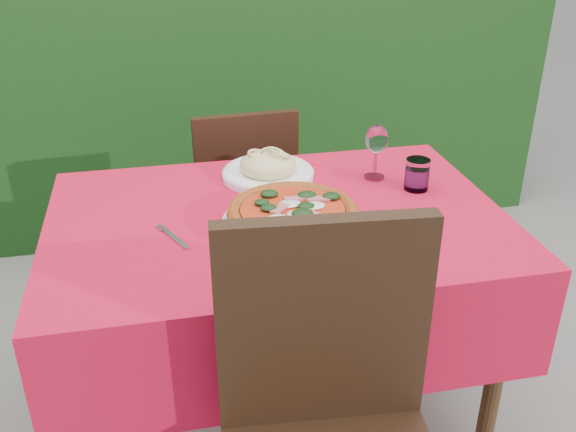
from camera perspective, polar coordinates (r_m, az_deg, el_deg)
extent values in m
plane|color=slate|center=(2.22, -0.81, -17.37)|extent=(60.00, 60.00, 0.00)
cube|color=black|center=(3.21, -6.46, 13.31)|extent=(3.20, 0.55, 1.60)
cube|color=#452D16|center=(1.79, -0.96, -0.71)|extent=(1.20, 0.80, 0.04)
cylinder|color=#452D16|center=(1.91, 17.87, -13.71)|extent=(0.05, 0.05, 0.70)
cylinder|color=#452D16|center=(2.26, -16.25, -6.38)|extent=(0.05, 0.05, 0.70)
cylinder|color=#452D16|center=(2.40, 10.29, -3.57)|extent=(0.05, 0.05, 0.70)
cube|color=red|center=(1.86, -0.93, -4.32)|extent=(1.26, 0.86, 0.32)
cube|color=black|center=(1.35, 3.18, -9.53)|extent=(0.45, 0.08, 0.49)
cube|color=black|center=(2.61, -4.31, 1.00)|extent=(0.40, 0.40, 0.04)
cube|color=black|center=(2.37, -3.66, 4.19)|extent=(0.38, 0.06, 0.42)
cylinder|color=black|center=(2.89, -1.62, -1.05)|extent=(0.03, 0.03, 0.39)
cylinder|color=black|center=(2.84, -8.07, -1.87)|extent=(0.03, 0.03, 0.39)
cylinder|color=black|center=(2.61, 0.11, -4.33)|extent=(0.03, 0.03, 0.39)
cylinder|color=black|center=(2.55, -7.03, -5.31)|extent=(0.03, 0.03, 0.39)
cylinder|color=silver|center=(1.72, 0.41, -0.63)|extent=(0.38, 0.38, 0.02)
cylinder|color=#C1531A|center=(1.70, 0.41, 0.04)|extent=(0.45, 0.45, 0.03)
cylinder|color=#A7200A|center=(1.70, 0.41, 0.56)|extent=(0.36, 0.36, 0.01)
cylinder|color=white|center=(2.01, -1.78, 3.73)|extent=(0.29, 0.29, 0.02)
ellipsoid|color=beige|center=(2.00, -1.80, 4.57)|extent=(0.19, 0.19, 0.08)
cylinder|color=white|center=(1.96, 11.40, 3.65)|extent=(0.07, 0.07, 0.10)
cylinder|color=#A4C8DE|center=(1.96, 11.36, 3.26)|extent=(0.06, 0.06, 0.07)
cylinder|color=silver|center=(2.03, 7.67, 3.45)|extent=(0.06, 0.06, 0.01)
cylinder|color=silver|center=(2.01, 7.75, 4.69)|extent=(0.01, 0.01, 0.09)
ellipsoid|color=silver|center=(1.98, 7.89, 6.79)|extent=(0.07, 0.07, 0.09)
cube|color=#B6B6BE|center=(1.68, -9.98, -2.00)|extent=(0.09, 0.16, 0.00)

